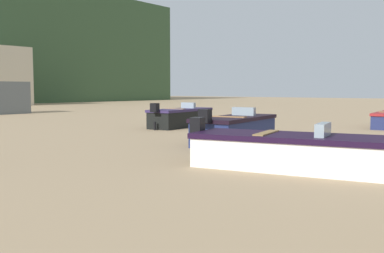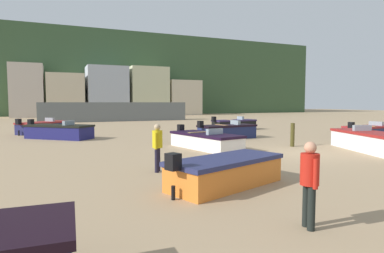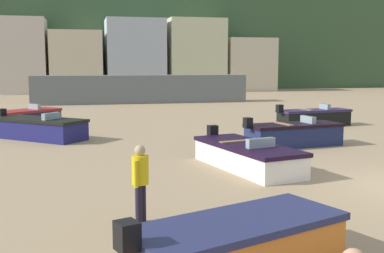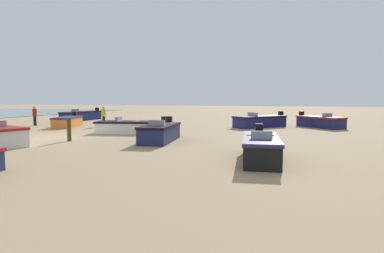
# 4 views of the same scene
# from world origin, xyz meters

# --- Properties ---
(boat_black_1) EXTENTS (4.27, 1.77, 1.19)m
(boat_black_1) POSITION_xyz_m (3.47, 12.35, 0.45)
(boat_black_1) COLOR black
(boat_black_1) RESTS_ON ground
(boat_navy_3) EXTENTS (4.20, 1.94, 1.21)m
(boat_navy_3) POSITION_xyz_m (-0.30, 6.78, 0.46)
(boat_navy_3) COLOR navy
(boat_navy_3) RESTS_ON ground
(boat_white_8) EXTENTS (2.48, 4.66, 1.10)m
(boat_white_8) POSITION_xyz_m (-3.52, 3.24, 0.40)
(boat_white_8) COLOR white
(boat_white_8) RESTS_ON ground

